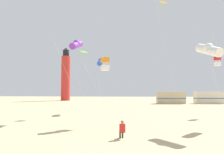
# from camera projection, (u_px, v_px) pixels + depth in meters

# --- Properties ---
(kite_flyer_standing) EXTENTS (0.41, 0.55, 1.16)m
(kite_flyer_standing) POSITION_uv_depth(u_px,v_px,m) (122.00, 129.00, 12.59)
(kite_flyer_standing) COLOR red
(kite_flyer_standing) RESTS_ON ground
(kite_diamond_gold) EXTENTS (2.70, 2.10, 13.70)m
(kite_diamond_gold) POSITION_uv_depth(u_px,v_px,m) (163.00, 8.00, 23.75)
(kite_diamond_gold) COLOR silver
(kite_diamond_gold) RESTS_ON ground
(kite_tube_blue) EXTENTS (1.77, 2.53, 7.91)m
(kite_tube_blue) POSITION_uv_depth(u_px,v_px,m) (101.00, 62.00, 29.01)
(kite_tube_blue) COLOR silver
(kite_tube_blue) RESTS_ON ground
(kite_diamond_lime) EXTENTS (2.88, 2.27, 8.05)m
(kite_diamond_lime) POSITION_uv_depth(u_px,v_px,m) (83.00, 54.00, 25.07)
(kite_diamond_lime) COLOR silver
(kite_diamond_lime) RESTS_ON ground
(kite_box_orange) EXTENTS (2.81, 2.13, 5.94)m
(kite_box_orange) POSITION_uv_depth(u_px,v_px,m) (105.00, 64.00, 17.80)
(kite_box_orange) COLOR silver
(kite_box_orange) RESTS_ON ground
(kite_tube_violet) EXTENTS (3.33, 3.12, 8.64)m
(kite_tube_violet) POSITION_uv_depth(u_px,v_px,m) (76.00, 44.00, 21.53)
(kite_tube_violet) COLOR silver
(kite_tube_violet) RESTS_ON ground
(kite_tube_white) EXTENTS (1.65, 2.59, 6.85)m
(kite_tube_white) POSITION_uv_depth(u_px,v_px,m) (209.00, 50.00, 15.50)
(kite_tube_white) COLOR silver
(kite_tube_white) RESTS_ON ground
(kite_box_scarlet) EXTENTS (1.49, 1.39, 7.23)m
(kite_box_scarlet) POSITION_uv_depth(u_px,v_px,m) (217.00, 61.00, 24.97)
(kite_box_scarlet) COLOR silver
(kite_box_scarlet) RESTS_ON ground
(lighthouse_distant) EXTENTS (2.80, 2.80, 16.80)m
(lighthouse_distant) POSITION_uv_depth(u_px,v_px,m) (66.00, 76.00, 63.79)
(lighthouse_distant) COLOR red
(lighthouse_distant) RESTS_ON ground
(rv_van_tan) EXTENTS (6.53, 2.59, 2.80)m
(rv_van_tan) POSITION_uv_depth(u_px,v_px,m) (171.00, 98.00, 47.41)
(rv_van_tan) COLOR #C6B28C
(rv_van_tan) RESTS_ON ground
(rv_van_cream) EXTENTS (6.44, 2.35, 2.80)m
(rv_van_cream) POSITION_uv_depth(u_px,v_px,m) (209.00, 98.00, 47.75)
(rv_van_cream) COLOR beige
(rv_van_cream) RESTS_ON ground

